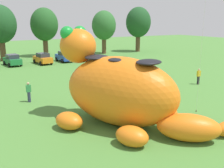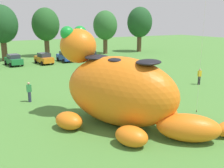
{
  "view_description": "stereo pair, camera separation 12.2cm",
  "coord_description": "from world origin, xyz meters",
  "px_view_note": "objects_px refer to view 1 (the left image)",
  "views": [
    {
      "loc": [
        -9.32,
        -12.45,
        6.69
      ],
      "look_at": [
        -1.03,
        2.26,
        2.49
      ],
      "focal_mm": 41.19,
      "sensor_mm": 36.0,
      "label": 1
    },
    {
      "loc": [
        -9.21,
        -12.51,
        6.69
      ],
      "look_at": [
        -1.03,
        2.26,
        2.49
      ],
      "focal_mm": 41.19,
      "sensor_mm": 36.0,
      "label": 2
    }
  ],
  "objects_px": {
    "car_black": "(88,56)",
    "spectator_by_cars": "(29,92)",
    "car_orange": "(43,58)",
    "giant_inflatable_creature": "(120,90)",
    "spectator_near_inflatable": "(108,64)",
    "spectator_wandering": "(198,77)",
    "car_blue": "(64,56)",
    "car_green": "(12,60)"
  },
  "relations": [
    {
      "from": "car_orange",
      "to": "spectator_wandering",
      "type": "xyz_separation_m",
      "value": [
        11.01,
        -21.47,
        -0.01
      ]
    },
    {
      "from": "car_blue",
      "to": "spectator_near_inflatable",
      "type": "bearing_deg",
      "value": -76.02
    },
    {
      "from": "car_blue",
      "to": "spectator_wandering",
      "type": "height_order",
      "value": "car_blue"
    },
    {
      "from": "spectator_near_inflatable",
      "to": "car_black",
      "type": "bearing_deg",
      "value": 81.99
    },
    {
      "from": "giant_inflatable_creature",
      "to": "spectator_near_inflatable",
      "type": "bearing_deg",
      "value": 63.83
    },
    {
      "from": "car_blue",
      "to": "spectator_wandering",
      "type": "distance_m",
      "value": 23.23
    },
    {
      "from": "car_orange",
      "to": "spectator_near_inflatable",
      "type": "xyz_separation_m",
      "value": [
        6.33,
        -9.86,
        -0.01
      ]
    },
    {
      "from": "car_green",
      "to": "car_black",
      "type": "xyz_separation_m",
      "value": [
        12.08,
        -1.12,
        0.0
      ]
    },
    {
      "from": "giant_inflatable_creature",
      "to": "car_black",
      "type": "height_order",
      "value": "giant_inflatable_creature"
    },
    {
      "from": "giant_inflatable_creature",
      "to": "car_black",
      "type": "xyz_separation_m",
      "value": [
        9.53,
        26.14,
        -1.45
      ]
    },
    {
      "from": "car_black",
      "to": "car_blue",
      "type": "bearing_deg",
      "value": 165.7
    },
    {
      "from": "car_black",
      "to": "spectator_near_inflatable",
      "type": "height_order",
      "value": "car_black"
    },
    {
      "from": "car_blue",
      "to": "spectator_by_cars",
      "type": "relative_size",
      "value": 2.45
    },
    {
      "from": "car_black",
      "to": "spectator_by_cars",
      "type": "bearing_deg",
      "value": -126.73
    },
    {
      "from": "giant_inflatable_creature",
      "to": "car_blue",
      "type": "bearing_deg",
      "value": 78.34
    },
    {
      "from": "spectator_by_cars",
      "to": "car_green",
      "type": "bearing_deg",
      "value": 85.03
    },
    {
      "from": "car_orange",
      "to": "car_black",
      "type": "height_order",
      "value": "same"
    },
    {
      "from": "car_black",
      "to": "spectator_wandering",
      "type": "bearing_deg",
      "value": -80.95
    },
    {
      "from": "car_black",
      "to": "spectator_near_inflatable",
      "type": "xyz_separation_m",
      "value": [
        -1.33,
        -9.45,
        -0.01
      ]
    },
    {
      "from": "car_black",
      "to": "spectator_by_cars",
      "type": "height_order",
      "value": "car_black"
    },
    {
      "from": "giant_inflatable_creature",
      "to": "car_green",
      "type": "bearing_deg",
      "value": 95.33
    },
    {
      "from": "car_black",
      "to": "spectator_wandering",
      "type": "distance_m",
      "value": 21.32
    },
    {
      "from": "giant_inflatable_creature",
      "to": "spectator_near_inflatable",
      "type": "xyz_separation_m",
      "value": [
        8.2,
        16.7,
        -1.46
      ]
    },
    {
      "from": "spectator_near_inflatable",
      "to": "spectator_by_cars",
      "type": "relative_size",
      "value": 1.0
    },
    {
      "from": "car_blue",
      "to": "spectator_wandering",
      "type": "relative_size",
      "value": 2.45
    },
    {
      "from": "car_blue",
      "to": "spectator_near_inflatable",
      "type": "distance_m",
      "value": 10.77
    },
    {
      "from": "car_blue",
      "to": "spectator_near_inflatable",
      "type": "height_order",
      "value": "car_blue"
    },
    {
      "from": "car_green",
      "to": "car_blue",
      "type": "xyz_separation_m",
      "value": [
        8.15,
        -0.12,
        0.0
      ]
    },
    {
      "from": "car_green",
      "to": "car_black",
      "type": "distance_m",
      "value": 12.13
    },
    {
      "from": "giant_inflatable_creature",
      "to": "car_orange",
      "type": "bearing_deg",
      "value": 85.95
    },
    {
      "from": "car_green",
      "to": "spectator_wandering",
      "type": "height_order",
      "value": "car_green"
    },
    {
      "from": "spectator_by_cars",
      "to": "spectator_wandering",
      "type": "xyz_separation_m",
      "value": [
        17.14,
        -2.59,
        0.0
      ]
    },
    {
      "from": "giant_inflatable_creature",
      "to": "spectator_near_inflatable",
      "type": "distance_m",
      "value": 18.66
    },
    {
      "from": "spectator_near_inflatable",
      "to": "spectator_by_cars",
      "type": "xyz_separation_m",
      "value": [
        -12.45,
        -9.02,
        0.0
      ]
    },
    {
      "from": "car_green",
      "to": "car_orange",
      "type": "bearing_deg",
      "value": -9.15
    },
    {
      "from": "spectator_near_inflatable",
      "to": "spectator_wandering",
      "type": "distance_m",
      "value": 12.52
    },
    {
      "from": "car_green",
      "to": "car_blue",
      "type": "height_order",
      "value": "same"
    },
    {
      "from": "spectator_wandering",
      "to": "spectator_by_cars",
      "type": "bearing_deg",
      "value": 171.42
    },
    {
      "from": "spectator_by_cars",
      "to": "car_orange",
      "type": "bearing_deg",
      "value": 72.02
    },
    {
      "from": "car_green",
      "to": "car_black",
      "type": "bearing_deg",
      "value": -5.31
    },
    {
      "from": "spectator_by_cars",
      "to": "spectator_wandering",
      "type": "bearing_deg",
      "value": -8.58
    },
    {
      "from": "car_orange",
      "to": "giant_inflatable_creature",
      "type": "bearing_deg",
      "value": -94.05
    }
  ]
}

